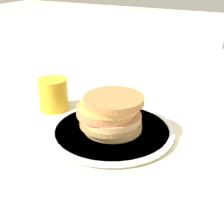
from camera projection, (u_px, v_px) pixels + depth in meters
ground_plane at (110, 130)px, 0.72m from camera, size 4.00×4.00×0.00m
plate at (112, 131)px, 0.70m from camera, size 0.28×0.28×0.01m
pancake_stack at (111, 113)px, 0.68m from camera, size 0.14×0.14×0.08m
juice_glass at (53, 94)px, 0.81m from camera, size 0.08×0.08×0.08m
water_bottle_near at (223, 95)px, 0.64m from camera, size 0.06×0.06×0.22m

